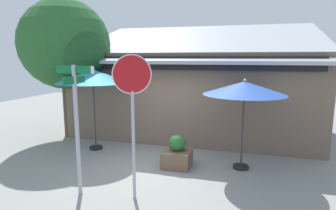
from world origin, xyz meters
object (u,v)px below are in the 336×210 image
Objects in this scene: patio_umbrella_royal_blue_center at (244,89)px; sidewalk_planter at (177,154)px; patio_umbrella_teal_left at (93,77)px; street_sign_post at (77,118)px; shade_tree at (67,46)px; stop_sign at (133,99)px.

sidewalk_planter is (-1.76, -0.36, -1.89)m from patio_umbrella_royal_blue_center.
street_sign_post is at bearing -65.80° from patio_umbrella_teal_left.
patio_umbrella_royal_blue_center is at bearing -13.17° from shade_tree.
street_sign_post reaches higher than sidewalk_planter.
stop_sign is at bearing -47.06° from patio_umbrella_teal_left.
patio_umbrella_teal_left is (-2.59, 2.78, 0.24)m from stop_sign.
shade_tree is (-3.03, 4.09, 1.72)m from street_sign_post.
patio_umbrella_teal_left is at bearing -33.53° from shade_tree.
sidewalk_planter is at bearing -21.61° from shade_tree.
patio_umbrella_teal_left is 3.78m from sidewalk_planter.
patio_umbrella_royal_blue_center is 0.48× the size of shade_tree.
stop_sign is 1.25× the size of patio_umbrella_royal_blue_center.
stop_sign is 5.94m from shade_tree.
patio_umbrella_royal_blue_center is (3.48, 2.56, 0.47)m from street_sign_post.
shade_tree is (-4.29, 3.91, 1.28)m from stop_sign.
shade_tree is at bearing 146.47° from patio_umbrella_teal_left.
street_sign_post reaches higher than patio_umbrella_royal_blue_center.
stop_sign is at bearing -102.98° from sidewalk_planter.
patio_umbrella_teal_left is 1.10× the size of patio_umbrella_royal_blue_center.
shade_tree is at bearing 126.55° from street_sign_post.
stop_sign is 3.80m from patio_umbrella_teal_left.
stop_sign is at bearing -133.11° from patio_umbrella_royal_blue_center.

